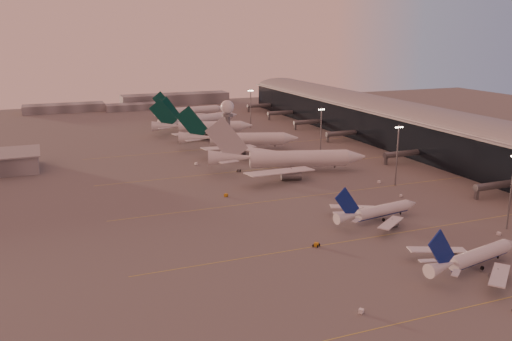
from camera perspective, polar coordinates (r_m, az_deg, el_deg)
name	(u,v)px	position (r m, az deg, el deg)	size (l,w,h in m)	color
ground	(350,256)	(156.53, 9.83, -8.90)	(700.00, 700.00, 0.00)	#5D5A5A
taxiway_markings	(341,191)	(216.21, 8.90, -2.18)	(180.00, 185.25, 0.02)	gold
terminal	(417,129)	(300.66, 16.59, 4.20)	(57.00, 362.00, 23.04)	black
radar_tower	(227,118)	(258.17, -3.03, 5.50)	(6.40, 6.40, 31.10)	slate
mast_a	(511,188)	(187.84, 25.30, -1.67)	(3.60, 0.56, 25.00)	slate
mast_b	(397,153)	(225.50, 14.65, 1.83)	(3.60, 0.56, 25.00)	slate
mast_c	(321,130)	(268.28, 6.85, 4.20)	(3.60, 0.56, 25.00)	slate
mast_d	(251,107)	(348.15, -0.56, 6.71)	(3.60, 0.56, 25.00)	slate
distant_horizon	(144,102)	(457.22, -11.70, 7.07)	(165.00, 37.50, 9.00)	slate
narrowbody_near	(474,259)	(156.30, 21.94, -8.66)	(36.97, 29.22, 14.59)	silver
narrowbody_mid	(378,213)	(184.55, 12.67, -4.40)	(35.72, 28.31, 14.02)	silver
widebody_white	(288,162)	(242.23, 3.42, 0.88)	(69.76, 55.09, 25.27)	silver
greentail_a	(239,142)	(287.62, -1.77, 3.06)	(61.99, 49.22, 23.44)	silver
greentail_b	(203,129)	(326.92, -5.59, 4.37)	(59.96, 47.83, 22.21)	silver
greentail_c	(201,122)	(353.16, -5.86, 5.14)	(59.18, 46.99, 22.36)	silver
greentail_d	(191,112)	(397.13, -6.87, 6.10)	(54.89, 44.14, 19.95)	silver
gsv_truck_a	(362,308)	(128.02, 11.11, -14.03)	(5.68, 4.87, 2.25)	white
gsv_catering_a	(500,229)	(184.67, 24.29, -5.65)	(4.96, 2.50, 4.00)	white
gsv_tug_mid	(316,245)	(161.57, 6.36, -7.78)	(4.33, 4.52, 1.12)	#C68817
gsv_truck_b	(402,195)	(213.52, 15.12, -2.47)	(4.99, 3.21, 1.90)	white
gsv_truck_c	(227,193)	(207.04, -3.10, -2.42)	(6.28, 5.15, 2.45)	#C68817
gsv_catering_b	(380,178)	(229.90, 12.90, -0.80)	(5.70, 3.66, 4.32)	white
gsv_tug_far	(239,170)	(242.69, -1.82, 0.00)	(3.96, 4.62, 1.13)	#5A5D5F
gsv_truck_d	(196,162)	(256.26, -6.37, 0.87)	(2.88, 6.30, 2.46)	white
gsv_tug_hangar	(269,139)	(314.20, 1.35, 3.38)	(3.93, 3.22, 0.97)	#C68817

